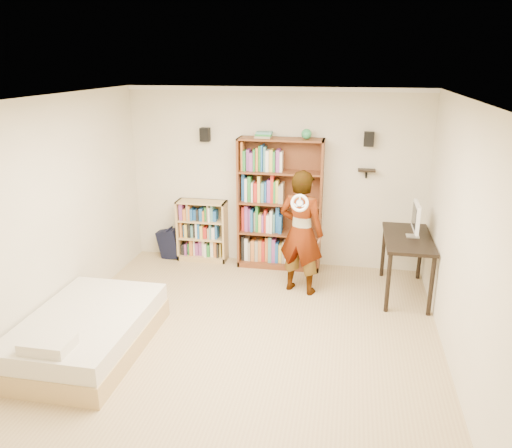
{
  "coord_description": "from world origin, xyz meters",
  "views": [
    {
      "loc": [
        1.09,
        -4.83,
        3.07
      ],
      "look_at": [
        0.07,
        0.6,
        1.24
      ],
      "focal_mm": 35.0,
      "sensor_mm": 36.0,
      "label": 1
    }
  ],
  "objects_px": {
    "computer_desk": "(405,266)",
    "daybed": "(87,328)",
    "tall_bookshelf": "(280,205)",
    "low_bookshelf": "(202,231)",
    "person": "(301,232)"
  },
  "relations": [
    {
      "from": "computer_desk",
      "to": "daybed",
      "type": "relative_size",
      "value": 0.66
    },
    {
      "from": "daybed",
      "to": "tall_bookshelf",
      "type": "bearing_deg",
      "value": 57.64
    },
    {
      "from": "tall_bookshelf",
      "to": "low_bookshelf",
      "type": "distance_m",
      "value": 1.34
    },
    {
      "from": "daybed",
      "to": "person",
      "type": "bearing_deg",
      "value": 41.91
    },
    {
      "from": "daybed",
      "to": "computer_desk",
      "type": "bearing_deg",
      "value": 30.44
    },
    {
      "from": "tall_bookshelf",
      "to": "person",
      "type": "xyz_separation_m",
      "value": [
        0.41,
        -0.82,
        -0.14
      ]
    },
    {
      "from": "computer_desk",
      "to": "person",
      "type": "relative_size",
      "value": 0.71
    },
    {
      "from": "tall_bookshelf",
      "to": "computer_desk",
      "type": "height_order",
      "value": "tall_bookshelf"
    },
    {
      "from": "person",
      "to": "low_bookshelf",
      "type": "bearing_deg",
      "value": -10.21
    },
    {
      "from": "computer_desk",
      "to": "daybed",
      "type": "bearing_deg",
      "value": -149.56
    },
    {
      "from": "computer_desk",
      "to": "person",
      "type": "xyz_separation_m",
      "value": [
        -1.41,
        -0.16,
        0.44
      ]
    },
    {
      "from": "tall_bookshelf",
      "to": "low_bookshelf",
      "type": "relative_size",
      "value": 2.04
    },
    {
      "from": "low_bookshelf",
      "to": "tall_bookshelf",
      "type": "bearing_deg",
      "value": -1.72
    },
    {
      "from": "tall_bookshelf",
      "to": "low_bookshelf",
      "type": "bearing_deg",
      "value": 178.28
    },
    {
      "from": "person",
      "to": "daybed",
      "type": "bearing_deg",
      "value": 59.11
    }
  ]
}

